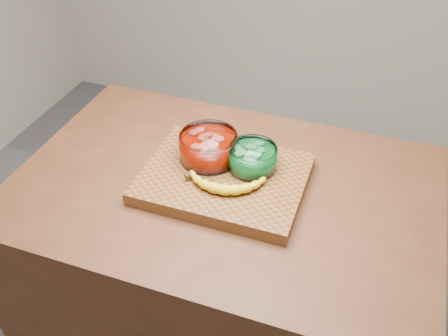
% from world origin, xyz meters
% --- Properties ---
extents(counter, '(1.20, 0.80, 0.90)m').
position_xyz_m(counter, '(0.00, 0.00, 0.45)').
color(counter, '#4F2A17').
rests_on(counter, ground).
extents(cutting_board, '(0.45, 0.35, 0.04)m').
position_xyz_m(cutting_board, '(0.00, 0.00, 0.92)').
color(cutting_board, brown).
rests_on(cutting_board, counter).
extents(bowl_red, '(0.17, 0.17, 0.08)m').
position_xyz_m(bowl_red, '(-0.07, 0.05, 0.98)').
color(bowl_red, white).
rests_on(bowl_red, cutting_board).
extents(bowl_green, '(0.14, 0.14, 0.07)m').
position_xyz_m(bowl_green, '(0.07, 0.05, 0.97)').
color(bowl_green, white).
rests_on(bowl_green, cutting_board).
extents(banana, '(0.24, 0.13, 0.03)m').
position_xyz_m(banana, '(0.02, -0.05, 0.96)').
color(banana, gold).
rests_on(banana, cutting_board).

